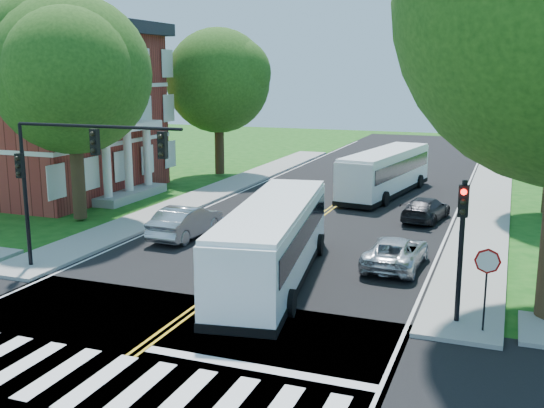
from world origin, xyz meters
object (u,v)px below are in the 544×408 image
at_px(suv, 396,252).
at_px(dark_sedan, 426,209).
at_px(hatchback, 186,221).
at_px(bus_follow, 385,172).
at_px(signal_ne, 462,233).
at_px(bus_lead, 274,241).
at_px(signal_nw, 71,163).

bearing_deg(suv, dark_sedan, -88.34).
relative_size(suv, dark_sedan, 1.05).
bearing_deg(hatchback, bus_follow, -114.25).
distance_m(signal_ne, bus_follow, 21.23).
xyz_separation_m(signal_ne, bus_follow, (-6.11, 20.28, -1.47)).
height_order(suv, dark_sedan, suv).
bearing_deg(hatchback, dark_sedan, -141.60).
xyz_separation_m(bus_lead, dark_sedan, (4.04, 11.94, -0.93)).
height_order(signal_ne, bus_follow, signal_ne).
bearing_deg(suv, bus_follow, -75.56).
bearing_deg(signal_nw, bus_lead, 15.79).
xyz_separation_m(signal_ne, bus_lead, (-6.79, 2.04, -1.41)).
distance_m(suv, dark_sedan, 8.65).
xyz_separation_m(signal_nw, hatchback, (1.19, 6.51, -3.60)).
bearing_deg(bus_lead, signal_nw, 6.67).
bearing_deg(dark_sedan, signal_nw, 60.31).
bearing_deg(suv, bus_lead, 41.50).
relative_size(signal_nw, bus_follow, 0.64).
height_order(hatchback, dark_sedan, hatchback).
bearing_deg(hatchback, bus_lead, 145.60).
xyz_separation_m(signal_nw, bus_lead, (7.26, 2.05, -2.82)).
xyz_separation_m(hatchback, dark_sedan, (10.11, 7.49, -0.15)).
distance_m(hatchback, suv, 10.13).
xyz_separation_m(signal_ne, suv, (-2.81, 5.33, -2.33)).
bearing_deg(dark_sedan, suv, 98.90).
relative_size(signal_nw, hatchback, 1.55).
relative_size(bus_lead, hatchback, 2.50).
xyz_separation_m(bus_lead, suv, (3.99, 3.29, -0.92)).
distance_m(bus_lead, hatchback, 7.57).
relative_size(bus_follow, hatchback, 2.40).
distance_m(bus_follow, suv, 15.33).
bearing_deg(signal_ne, suv, 117.76).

